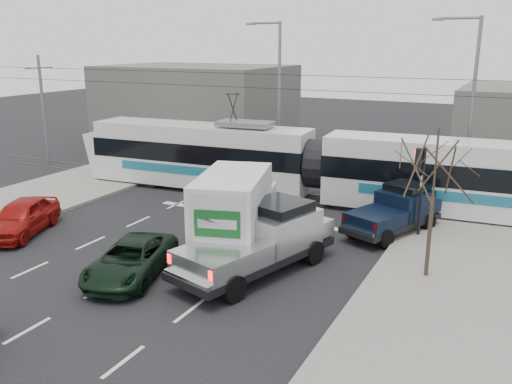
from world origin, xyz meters
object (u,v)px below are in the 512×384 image
at_px(box_truck, 236,213).
at_px(red_car, 22,217).
at_px(street_lamp_near, 469,97).
at_px(silver_pickup, 263,239).
at_px(tram, 317,165).
at_px(bare_tree, 435,170).
at_px(navy_pickup, 397,210).
at_px(green_car, 131,260).
at_px(traffic_signal, 420,173).
at_px(street_lamp_far, 277,86).

relative_size(box_truck, red_car, 1.57).
bearing_deg(street_lamp_near, silver_pickup, -110.69).
bearing_deg(box_truck, tram, 72.28).
distance_m(bare_tree, box_truck, 7.29).
xyz_separation_m(silver_pickup, navy_pickup, (3.30, 5.97, -0.16)).
distance_m(bare_tree, green_car, 10.51).
relative_size(traffic_signal, street_lamp_near, 0.40).
bearing_deg(street_lamp_far, bare_tree, -48.88).
distance_m(street_lamp_near, green_car, 18.63).
relative_size(tram, silver_pickup, 3.78).
bearing_deg(street_lamp_far, red_car, -104.09).
relative_size(street_lamp_near, tram, 0.35).
bearing_deg(bare_tree, navy_pickup, 115.15).
relative_size(silver_pickup, green_car, 1.51).
xyz_separation_m(street_lamp_near, green_car, (-8.75, -15.82, -4.49)).
distance_m(traffic_signal, silver_pickup, 7.27).
xyz_separation_m(street_lamp_far, navy_pickup, (9.80, -9.27, -4.12)).
relative_size(street_lamp_far, tram, 0.35).
bearing_deg(street_lamp_near, red_car, -137.28).
bearing_deg(traffic_signal, tram, 149.64).
bearing_deg(bare_tree, street_lamp_far, 131.12).
distance_m(street_lamp_far, green_car, 18.58).
distance_m(street_lamp_near, silver_pickup, 14.70).
height_order(silver_pickup, green_car, silver_pickup).
height_order(bare_tree, traffic_signal, bare_tree).
xyz_separation_m(bare_tree, tram, (-6.68, 7.25, -1.95)).
xyz_separation_m(traffic_signal, street_lamp_near, (0.84, 7.50, 2.37)).
distance_m(street_lamp_far, red_car, 17.50).
xyz_separation_m(street_lamp_far, silver_pickup, (6.50, -15.25, -3.96)).
bearing_deg(silver_pickup, bare_tree, 34.41).
height_order(traffic_signal, street_lamp_far, street_lamp_far).
bearing_deg(bare_tree, tram, 132.65).
bearing_deg(street_lamp_near, tram, -146.36).
bearing_deg(street_lamp_near, street_lamp_far, 170.13).
bearing_deg(tram, bare_tree, -51.47).
height_order(silver_pickup, red_car, silver_pickup).
distance_m(street_lamp_far, silver_pickup, 17.04).
bearing_deg(green_car, street_lamp_far, 83.55).
relative_size(bare_tree, street_lamp_far, 0.56).
height_order(box_truck, red_car, box_truck).
bearing_deg(box_truck, navy_pickup, 29.38).
height_order(street_lamp_far, navy_pickup, street_lamp_far).
bearing_deg(street_lamp_near, green_car, -118.95).
distance_m(box_truck, green_car, 4.25).
relative_size(street_lamp_near, green_car, 2.01).
bearing_deg(street_lamp_near, traffic_signal, -96.41).
distance_m(traffic_signal, street_lamp_far, 14.47).
bearing_deg(traffic_signal, green_car, -133.56).
distance_m(tram, green_car, 11.87).
relative_size(bare_tree, red_car, 1.16).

